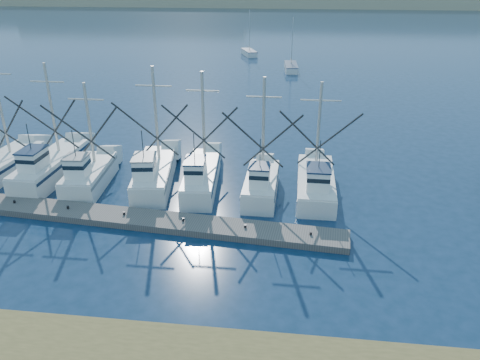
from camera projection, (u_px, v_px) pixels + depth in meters
name	position (u px, v px, depth m)	size (l,w,h in m)	color
ground	(233.00, 286.00, 24.18)	(500.00, 500.00, 0.00)	#0D2439
floating_dock	(96.00, 215.00, 30.69)	(32.63, 2.18, 0.44)	#5E5854
trawler_fleet	(112.00, 173.00, 35.11)	(31.38, 8.84, 9.70)	silver
sailboat_near	(291.00, 67.00, 74.77)	(2.35, 6.91, 8.10)	silver
sailboat_far	(249.00, 53.00, 87.57)	(3.61, 5.95, 8.10)	silver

